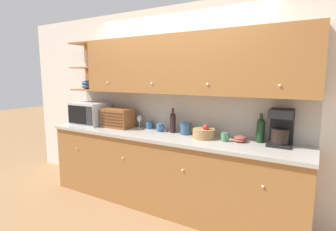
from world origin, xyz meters
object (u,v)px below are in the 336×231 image
Objects in this scene: bread_box at (118,118)px; fruit_basket at (204,133)px; mug at (160,128)px; wine_bottle at (173,122)px; second_wine_bottle at (261,129)px; bowl_stack_on_counter at (240,139)px; mug_patterned_third at (150,125)px; coffee_maker at (281,127)px; microwave at (90,113)px; wine_glass at (139,119)px; storage_canister at (186,129)px; mug_blue_second at (225,137)px.

bread_box is 1.66× the size of fruit_basket.
mug is at bearing 5.54° from bread_box.
second_wine_bottle reaches higher than wine_bottle.
fruit_basket is at bearing -173.40° from bowl_stack_on_counter.
coffee_maker is (1.71, -0.03, 0.15)m from mug_patterned_third.
mug_patterned_third is (0.99, 0.18, -0.12)m from microwave.
mug_patterned_third reaches higher than bowl_stack_on_counter.
second_wine_bottle reaches higher than wine_glass.
storage_canister is 0.45× the size of second_wine_bottle.
wine_bottle is 1.31m from coffee_maker.
storage_canister is 0.91m from second_wine_bottle.
microwave is at bearing -176.15° from storage_canister.
microwave reaches higher than wine_glass.
bread_box reaches higher than mug_patterned_third.
fruit_basket reaches higher than mug.
mug_blue_second reaches higher than bowl_stack_on_counter.
microwave is at bearing -169.91° from mug_patterned_third.
second_wine_bottle is (1.27, 0.08, 0.10)m from mug.
wine_bottle is 3.33× the size of mug_blue_second.
mug_patterned_third is 0.28× the size of coffee_maker.
mug_blue_second is at bearing 0.39° from microwave.
mug_blue_second is 0.17m from bowl_stack_on_counter.
microwave is at bearing -179.61° from mug_blue_second.
mug_blue_second is (1.15, -0.16, -0.00)m from mug_patterned_third.
bread_box is at bearing -154.27° from wine_glass.
coffee_maker is at bearing 3.07° from microwave.
bread_box is at bearing 179.70° from mug_blue_second.
wine_glass is at bearing 176.39° from wine_bottle.
mug is (0.68, 0.07, -0.08)m from bread_box.
bread_box reaches higher than mug_blue_second.
bread_box is 4.06× the size of mug_patterned_third.
wine_bottle is 0.75m from mug_blue_second.
second_wine_bottle is at bearing 13.11° from fruit_basket.
wine_bottle is at bearing 6.65° from bread_box.
mug is at bearing 4.17° from microwave.
coffee_maker is (1.11, 0.04, 0.12)m from storage_canister.
bowl_stack_on_counter is at bearing -170.07° from coffee_maker.
fruit_basket is 0.64m from second_wine_bottle.
second_wine_bottle is at bearing -0.27° from mug_patterned_third.
bread_box is at bearing 2.46° from microwave.
bread_box is at bearing -174.46° from mug.
coffee_maker is at bearing 3.23° from bread_box.
mug is at bearing 174.48° from fruit_basket.
bowl_stack_on_counter is (0.16, 0.06, -0.01)m from mug_blue_second.
storage_canister is at bearing 2.78° from mug.
bowl_stack_on_counter is (1.08, -0.02, -0.02)m from mug.
mug_blue_second is (2.13, 0.01, -0.12)m from microwave.
second_wine_bottle reaches higher than bowl_stack_on_counter.
storage_canister reaches higher than mug.
second_wine_bottle is (0.62, 0.14, 0.09)m from fruit_basket.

